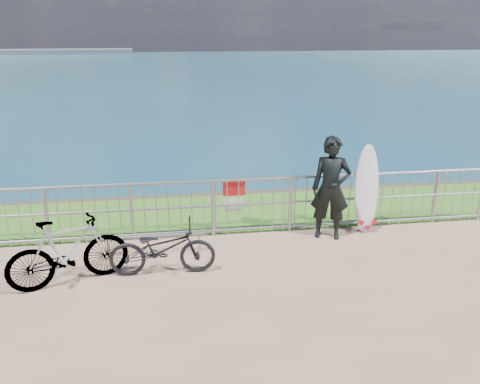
{
  "coord_description": "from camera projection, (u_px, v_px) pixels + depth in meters",
  "views": [
    {
      "loc": [
        -1.14,
        -6.6,
        3.79
      ],
      "look_at": [
        -0.04,
        1.2,
        1.0
      ],
      "focal_mm": 35.0,
      "sensor_mm": 36.0,
      "label": 1
    }
  ],
  "objects": [
    {
      "name": "surfer",
      "position": [
        331.0,
        188.0,
        8.62
      ],
      "size": [
        0.82,
        0.67,
        1.94
      ],
      "primitive_type": "imported",
      "rotation": [
        0.0,
        0.0,
        -0.32
      ],
      "color": "black",
      "rests_on": "ground"
    },
    {
      "name": "railing",
      "position": [
        240.0,
        206.0,
        8.88
      ],
      "size": [
        10.06,
        0.1,
        1.13
      ],
      "color": "#919499",
      "rests_on": "ground"
    },
    {
      "name": "seascape",
      "position": [
        29.0,
        54.0,
        140.82
      ],
      "size": [
        260.0,
        260.0,
        5.0
      ],
      "color": "brown",
      "rests_on": "ground"
    },
    {
      "name": "bike_rack",
      "position": [
        154.0,
        238.0,
        8.16
      ],
      "size": [
        1.78,
        0.05,
        0.37
      ],
      "color": "#919499",
      "rests_on": "ground"
    },
    {
      "name": "bicycle_near",
      "position": [
        162.0,
        249.0,
        7.47
      ],
      "size": [
        1.7,
        0.63,
        0.89
      ],
      "primitive_type": "imported",
      "rotation": [
        0.0,
        0.0,
        1.55
      ],
      "color": "black",
      "rests_on": "ground"
    },
    {
      "name": "surfboard",
      "position": [
        367.0,
        192.0,
        8.98
      ],
      "size": [
        0.52,
        0.48,
        1.71
      ],
      "color": "silver",
      "rests_on": "ground"
    },
    {
      "name": "grass_strip",
      "position": [
        232.0,
        212.0,
        10.09
      ],
      "size": [
        120.0,
        120.0,
        0.0
      ],
      "primitive_type": "plane",
      "color": "#30681C",
      "rests_on": "ground"
    },
    {
      "name": "bicycle_far",
      "position": [
        68.0,
        251.0,
        7.14
      ],
      "size": [
        1.89,
        1.09,
        1.1
      ],
      "primitive_type": "imported",
      "rotation": [
        0.0,
        0.0,
        1.91
      ],
      "color": "black",
      "rests_on": "ground"
    }
  ]
}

